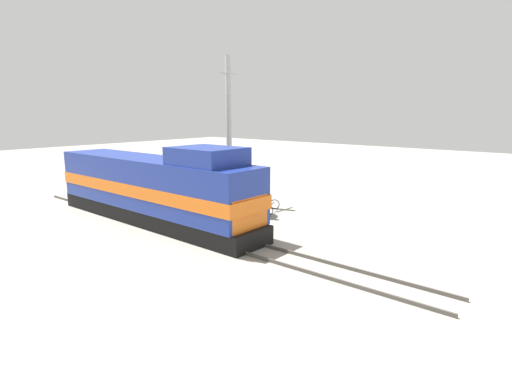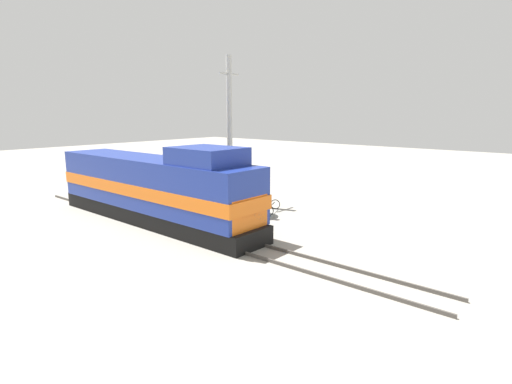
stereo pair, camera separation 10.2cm
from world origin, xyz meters
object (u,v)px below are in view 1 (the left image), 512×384
object	(u,v)px
locomotive	(156,189)
vendor_umbrella	(248,181)
billboard_sign	(181,165)
person_bystander	(266,203)
bicycle	(272,207)
utility_pole	(229,131)

from	to	relation	value
locomotive	vendor_umbrella	xyz separation A→B (m)	(4.81, -2.88, 0.15)
billboard_sign	person_bystander	xyz separation A→B (m)	(0.55, -7.26, -1.79)
locomotive	person_bystander	xyz separation A→B (m)	(4.85, -4.31, -1.08)
billboard_sign	bicycle	world-z (taller)	billboard_sign
utility_pole	vendor_umbrella	bearing A→B (deg)	-116.33
billboard_sign	bicycle	xyz separation A→B (m)	(2.00, -6.56, -2.40)
vendor_umbrella	utility_pole	bearing A→B (deg)	63.67
bicycle	vendor_umbrella	bearing A→B (deg)	-140.64
locomotive	bicycle	bearing A→B (deg)	-29.83
person_bystander	utility_pole	bearing A→B (deg)	71.98
vendor_umbrella	billboard_sign	bearing A→B (deg)	94.95
vendor_umbrella	bicycle	world-z (taller)	vendor_umbrella
vendor_umbrella	person_bystander	size ratio (longest dim) A/B	1.39
vendor_umbrella	billboard_sign	size ratio (longest dim) A/B	0.66
utility_pole	bicycle	bearing A→B (deg)	-90.11
vendor_umbrella	person_bystander	xyz separation A→B (m)	(0.05, -1.43, -1.23)
locomotive	vendor_umbrella	distance (m)	5.61
vendor_umbrella	person_bystander	world-z (taller)	vendor_umbrella
billboard_sign	utility_pole	bearing A→B (deg)	-54.38
utility_pole	bicycle	distance (m)	6.10
vendor_umbrella	billboard_sign	xyz separation A→B (m)	(-0.50, 5.82, 0.56)
utility_pole	vendor_umbrella	distance (m)	4.49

